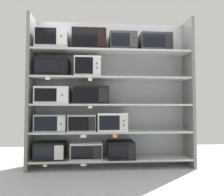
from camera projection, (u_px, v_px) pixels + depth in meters
The scene contains 30 objects.
ground at pixel (118, 192), 2.48m from camera, with size 6.57×6.00×0.02m, color #B2B7BC.
back_panel at pixel (111, 93), 3.76m from camera, with size 2.77×0.04×2.48m, color #9EA3A8.
upright_left at pixel (31, 91), 3.44m from camera, with size 0.05×0.41×2.48m, color slate.
upright_right at pixel (189, 92), 3.63m from camera, with size 0.05×0.41×2.48m, color slate.
shelf_0 at pixel (112, 159), 3.48m from camera, with size 2.57×0.41×0.03m, color beige.
microwave_0 at pixel (51, 150), 3.41m from camera, with size 0.48×0.36×0.27m.
microwave_1 at pixel (87, 150), 3.45m from camera, with size 0.50×0.40×0.26m.
microwave_2 at pixel (121, 149), 3.49m from camera, with size 0.43×0.44×0.27m.
price_tag_0 at pixel (45, 166), 3.20m from camera, with size 0.06×0.00×0.03m, color beige.
price_tag_1 at pixel (83, 165), 3.24m from camera, with size 0.09×0.00×0.03m, color white.
shelf_1 at pixel (112, 132), 3.50m from camera, with size 2.57×0.41×0.03m, color beige.
microwave_3 at pixel (51, 123), 3.43m from camera, with size 0.49×0.36×0.27m.
microwave_4 at pixel (82, 123), 3.47m from camera, with size 0.44×0.42×0.27m.
microwave_5 at pixel (112, 122), 3.51m from camera, with size 0.47×0.44×0.29m.
price_tag_2 at pixel (83, 136), 3.26m from camera, with size 0.09×0.00×0.05m, color beige.
price_tag_3 at pixel (115, 136), 3.30m from camera, with size 0.07×0.00×0.05m, color orange.
shelf_2 at pixel (112, 105), 3.52m from camera, with size 2.57×0.41×0.03m, color beige.
microwave_6 at pixel (53, 96), 3.45m from camera, with size 0.53×0.39×0.27m.
microwave_7 at pixel (91, 95), 3.50m from camera, with size 0.57×0.38×0.28m.
price_tag_4 at pixel (90, 107), 3.29m from camera, with size 0.07×0.00×0.04m, color beige.
shelf_3 at pixel (112, 79), 3.54m from camera, with size 2.57×0.41×0.03m, color beige.
microwave_8 at pixel (53, 68), 3.48m from camera, with size 0.52×0.39×0.29m.
microwave_9 at pixel (88, 68), 3.52m from camera, with size 0.42×0.37×0.32m.
price_tag_5 at pixel (48, 78), 3.26m from camera, with size 0.07×0.00×0.04m, color white.
price_tag_6 at pixel (90, 79), 3.31m from camera, with size 0.06×0.00×0.05m, color beige.
shelf_4 at pixel (112, 52), 3.57m from camera, with size 2.57×0.41×0.03m, color beige.
microwave_10 at pixel (53, 40), 3.50m from camera, with size 0.51×0.44×0.33m.
microwave_11 at pixel (89, 41), 3.54m from camera, with size 0.55×0.38×0.34m.
microwave_12 at pixel (123, 43), 3.58m from camera, with size 0.45×0.39×0.29m.
microwave_13 at pixel (154, 44), 3.62m from camera, with size 0.52×0.42×0.29m.
Camera 1 is at (-0.26, -3.51, 0.96)m, focal length 34.16 mm.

